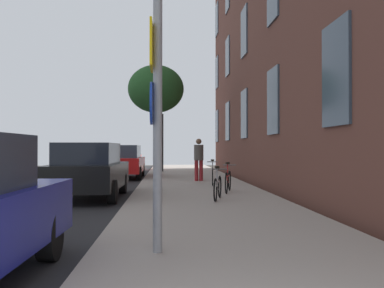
# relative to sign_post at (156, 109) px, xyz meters

# --- Properties ---
(ground_plane) EXTENTS (41.80, 41.80, 0.00)m
(ground_plane) POSITION_rel_sign_post_xyz_m (-2.30, 10.72, -1.98)
(ground_plane) COLOR #332D28
(road_asphalt) EXTENTS (7.00, 38.00, 0.01)m
(road_asphalt) POSITION_rel_sign_post_xyz_m (-4.40, 10.72, -1.98)
(road_asphalt) COLOR #232326
(road_asphalt) RESTS_ON ground
(sidewalk) EXTENTS (4.20, 38.00, 0.12)m
(sidewalk) POSITION_rel_sign_post_xyz_m (1.20, 10.72, -1.92)
(sidewalk) COLOR #9E9389
(sidewalk) RESTS_ON ground
(sign_post) EXTENTS (0.15, 0.60, 3.32)m
(sign_post) POSITION_rel_sign_post_xyz_m (0.00, 0.00, 0.00)
(sign_post) COLOR gray
(sign_post) RESTS_ON sidewalk
(traffic_light) EXTENTS (0.43, 0.24, 3.40)m
(traffic_light) POSITION_rel_sign_post_xyz_m (-0.21, 19.48, 0.47)
(traffic_light) COLOR black
(traffic_light) RESTS_ON sidewalk
(tree_near) EXTENTS (2.76, 2.76, 5.46)m
(tree_near) POSITION_rel_sign_post_xyz_m (-0.38, 15.39, 2.39)
(tree_near) COLOR #4C3823
(tree_near) RESTS_ON sidewalk
(bicycle_0) EXTENTS (0.53, 1.55, 0.89)m
(bicycle_0) POSITION_rel_sign_post_xyz_m (1.49, 5.58, -1.52)
(bicycle_0) COLOR black
(bicycle_0) RESTS_ON sidewalk
(bicycle_1) EXTENTS (0.54, 1.57, 0.93)m
(bicycle_1) POSITION_rel_sign_post_xyz_m (2.04, 7.48, -1.50)
(bicycle_1) COLOR black
(bicycle_1) RESTS_ON sidewalk
(bicycle_2) EXTENTS (0.42, 1.61, 0.95)m
(bicycle_2) POSITION_rel_sign_post_xyz_m (1.86, 10.21, -1.49)
(bicycle_2) COLOR black
(bicycle_2) RESTS_ON sidewalk
(pedestrian_0) EXTENTS (0.43, 0.43, 1.76)m
(pedestrian_0) POSITION_rel_sign_post_xyz_m (1.49, 12.13, -0.85)
(pedestrian_0) COLOR maroon
(pedestrian_0) RESTS_ON sidewalk
(car_1) EXTENTS (1.92, 4.23, 1.62)m
(car_1) POSITION_rel_sign_post_xyz_m (-2.12, 7.00, -1.14)
(car_1) COLOR black
(car_1) RESTS_ON road_asphalt
(car_2) EXTENTS (1.90, 4.41, 1.62)m
(car_2) POSITION_rel_sign_post_xyz_m (-1.97, 15.33, -1.14)
(car_2) COLOR red
(car_2) RESTS_ON road_asphalt
(car_3) EXTENTS (1.96, 4.26, 1.62)m
(car_3) POSITION_rel_sign_post_xyz_m (-2.53, 23.67, -1.14)
(car_3) COLOR red
(car_3) RESTS_ON road_asphalt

